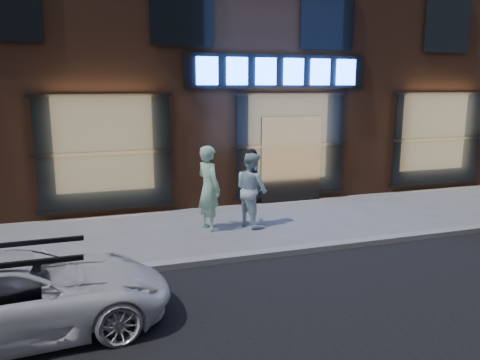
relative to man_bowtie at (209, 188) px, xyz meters
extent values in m
plane|color=slate|center=(2.86, -2.05, -0.97)|extent=(90.00, 90.00, 0.00)
cube|color=gray|center=(2.86, -2.05, -0.91)|extent=(60.00, 0.25, 0.12)
cube|color=#54301E|center=(2.86, 5.95, 4.03)|extent=(30.00, 8.00, 10.00)
cube|color=black|center=(2.46, 1.90, 2.63)|extent=(5.20, 0.06, 0.90)
cube|color=black|center=(2.86, 1.87, 0.23)|extent=(1.80, 0.10, 2.40)
cube|color=#FFBF72|center=(-2.14, 1.93, 0.63)|extent=(3.00, 0.04, 2.60)
cube|color=black|center=(-2.14, 1.89, 0.63)|extent=(3.20, 0.06, 2.80)
cube|color=#FFBF72|center=(2.86, 1.93, 0.63)|extent=(3.00, 0.04, 2.60)
cube|color=black|center=(2.86, 1.89, 0.63)|extent=(3.20, 0.06, 2.80)
cube|color=#FFBF72|center=(7.86, 1.93, 0.63)|extent=(3.00, 0.04, 2.60)
cube|color=black|center=(7.86, 1.89, 0.63)|extent=(3.20, 0.06, 2.80)
cube|color=black|center=(-4.14, 1.89, 4.03)|extent=(1.60, 0.06, 1.60)
cube|color=black|center=(-0.14, 1.89, 4.03)|extent=(1.60, 0.06, 1.60)
cube|color=black|center=(3.86, 1.89, 4.03)|extent=(1.60, 0.06, 1.60)
cube|color=black|center=(7.86, 1.89, 4.03)|extent=(1.60, 0.06, 1.60)
cube|color=#2659FF|center=(0.46, 1.83, 2.63)|extent=(0.55, 0.12, 0.70)
cube|color=#2659FF|center=(1.26, 1.83, 2.63)|extent=(0.55, 0.12, 0.70)
cube|color=#2659FF|center=(2.06, 1.83, 2.63)|extent=(0.55, 0.12, 0.70)
cube|color=#2659FF|center=(2.86, 1.83, 2.63)|extent=(0.55, 0.12, 0.70)
cube|color=#2659FF|center=(3.66, 1.83, 2.63)|extent=(0.55, 0.12, 0.70)
cube|color=#2659FF|center=(4.46, 1.83, 2.63)|extent=(0.55, 0.12, 0.70)
imported|color=#C0FDD9|center=(0.00, 0.00, 0.00)|extent=(0.67, 0.82, 1.93)
imported|color=white|center=(1.01, -0.02, -0.09)|extent=(0.90, 1.01, 1.74)
imported|color=white|center=(-3.47, -3.70, -0.43)|extent=(3.98, 2.10, 1.07)
camera|label=1|loc=(-2.54, -9.99, 2.26)|focal=35.00mm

